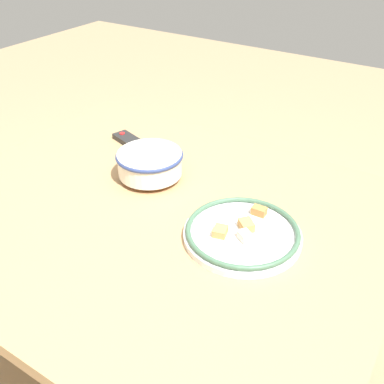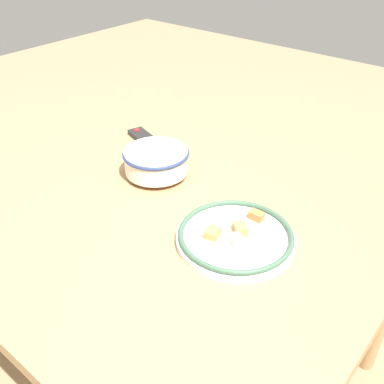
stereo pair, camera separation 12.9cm
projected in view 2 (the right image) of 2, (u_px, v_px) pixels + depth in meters
ground_plane at (163, 360)px, 1.70m from camera, size 8.00×8.00×0.00m
dining_table at (155, 226)px, 1.35m from camera, size 1.33×1.09×0.71m
noodle_bowl at (156, 161)px, 1.43m from camera, size 0.21×0.21×0.09m
food_plate at (236, 236)px, 1.17m from camera, size 0.31×0.31×0.04m
tv_remote at (144, 138)px, 1.65m from camera, size 0.17×0.10×0.02m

